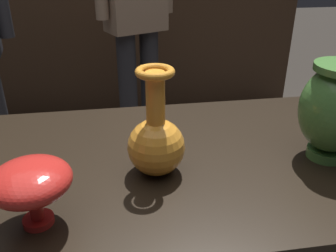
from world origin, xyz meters
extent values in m
cube|color=black|center=(0.00, 0.00, 0.78)|extent=(1.20, 0.64, 0.05)
cube|color=#382619|center=(0.00, 2.20, 0.47)|extent=(2.60, 0.40, 0.95)
sphere|color=orange|center=(-0.06, -0.05, 0.86)|extent=(0.13, 0.13, 0.13)
cylinder|color=orange|center=(-0.06, -0.05, 0.98)|extent=(0.04, 0.04, 0.12)
torus|color=orange|center=(-0.06, -0.05, 1.04)|extent=(0.08, 0.08, 0.02)
cylinder|color=#477A38|center=(0.35, -0.05, 0.81)|extent=(0.09, 0.09, 0.02)
ellipsoid|color=#477A38|center=(0.35, -0.05, 0.93)|extent=(0.16, 0.16, 0.21)
cylinder|color=red|center=(-0.30, -0.19, 0.81)|extent=(0.06, 0.06, 0.01)
cylinder|color=red|center=(-0.30, -0.19, 0.84)|extent=(0.02, 0.02, 0.05)
ellipsoid|color=red|center=(-0.30, -0.19, 0.89)|extent=(0.14, 0.14, 0.06)
cylinder|color=#232328|center=(-0.76, 1.09, 0.39)|extent=(0.11, 0.11, 0.78)
cylinder|color=#232328|center=(0.07, 1.36, 0.41)|extent=(0.11, 0.11, 0.82)
cylinder|color=#232328|center=(-0.06, 1.30, 0.41)|extent=(0.11, 0.11, 0.82)
camera|label=1|loc=(-0.14, -0.73, 1.26)|focal=38.62mm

